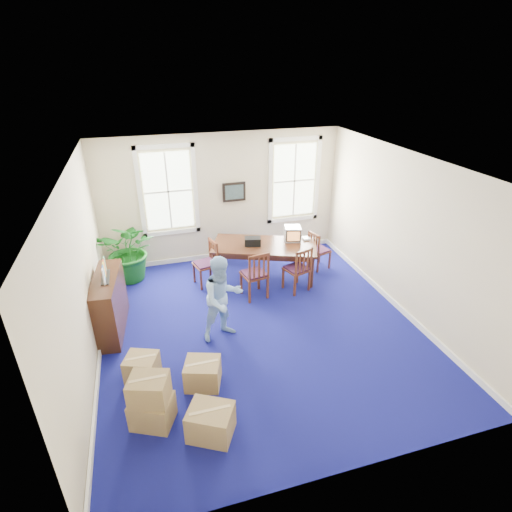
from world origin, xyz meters
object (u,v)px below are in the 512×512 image
object	(u,v)px
crt_tv	(292,233)
man	(223,299)
potted_plant	(130,250)
cardboard_boxes	(166,391)
conference_table	(264,260)
chair_near_left	(254,274)
credenza	(109,303)

from	to	relation	value
crt_tv	man	xyz separation A→B (m)	(-2.15, -2.07, -0.16)
crt_tv	potted_plant	distance (m)	3.81
man	potted_plant	bearing A→B (deg)	105.20
man	cardboard_boxes	distance (m)	2.01
conference_table	chair_near_left	distance (m)	0.97
crt_tv	credenza	bearing A→B (deg)	-148.94
chair_near_left	cardboard_boxes	size ratio (longest dim) A/B	0.73
conference_table	credenza	distance (m)	3.66
credenza	chair_near_left	bearing A→B (deg)	13.20
credenza	potted_plant	size ratio (longest dim) A/B	1.01
credenza	cardboard_boxes	world-z (taller)	credenza
chair_near_left	man	world-z (taller)	man
conference_table	crt_tv	bearing A→B (deg)	26.19
chair_near_left	potted_plant	distance (m)	2.98
chair_near_left	potted_plant	xyz separation A→B (m)	(-2.54, 1.54, 0.19)
man	chair_near_left	bearing A→B (deg)	36.61
credenza	cardboard_boxes	distance (m)	2.52
chair_near_left	potted_plant	world-z (taller)	potted_plant
potted_plant	credenza	bearing A→B (deg)	-102.28
chair_near_left	man	distance (m)	1.54
man	credenza	size ratio (longest dim) A/B	1.09
chair_near_left	cardboard_boxes	xyz separation A→B (m)	(-2.14, -2.77, -0.12)
conference_table	crt_tv	world-z (taller)	crt_tv
man	potted_plant	distance (m)	3.17
man	conference_table	bearing A→B (deg)	39.44
potted_plant	crt_tv	bearing A→B (deg)	-10.08
crt_tv	credenza	size ratio (longest dim) A/B	0.27
credenza	cardboard_boxes	xyz separation A→B (m)	(0.82, -2.38, -0.16)
conference_table	chair_near_left	bearing A→B (deg)	-99.18
crt_tv	cardboard_boxes	xyz separation A→B (m)	(-3.34, -3.64, -0.56)
conference_table	cardboard_boxes	world-z (taller)	cardboard_boxes
cardboard_boxes	credenza	bearing A→B (deg)	109.11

